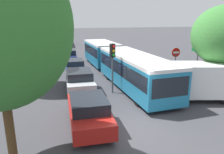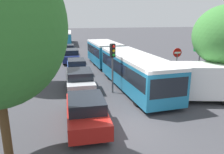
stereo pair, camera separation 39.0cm
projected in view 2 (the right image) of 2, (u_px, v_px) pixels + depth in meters
The scene contains 13 objects.
ground_plane at pixel (133, 129), 10.26m from camera, with size 200.00×200.00×0.00m, color #3D3D42.
articulated_bus at pixel (119, 60), 19.03m from camera, with size 3.28×16.88×2.49m.
city_bus_rear at pixel (65, 37), 42.43m from camera, with size 3.12×11.28×2.40m.
queued_car_red at pixel (86, 111), 10.41m from camera, with size 1.94×4.30×1.47m.
queued_car_silver at pixel (80, 80), 15.53m from camera, with size 1.97×4.36×1.50m.
queued_car_blue at pixel (77, 66), 20.16m from camera, with size 1.79×3.98×1.36m.
queued_car_navy at pixel (71, 56), 25.30m from camera, with size 2.01×4.46×1.53m.
queued_car_graphite at pixel (68, 49), 30.70m from camera, with size 1.83×4.06×1.39m.
white_van at pixel (199, 81), 13.55m from camera, with size 5.34×3.20×2.31m.
traffic_light at pixel (113, 57), 14.55m from camera, with size 0.37×0.39×3.40m.
no_entry_sign at pixel (177, 60), 16.77m from camera, with size 0.70×0.08×2.82m.
direction_sign_post at pixel (200, 51), 16.60m from camera, with size 0.21×1.40×3.60m.
tree_left_mid at pixel (17, 21), 15.68m from camera, with size 4.14×4.14×7.30m.
Camera 2 is at (-3.18, -8.74, 5.07)m, focal length 35.00 mm.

